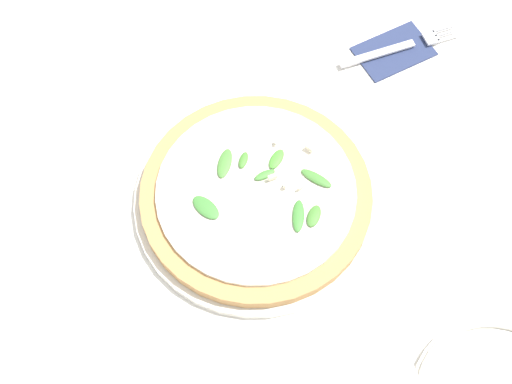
# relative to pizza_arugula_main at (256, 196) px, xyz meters

# --- Properties ---
(ground_plane) EXTENTS (6.00, 6.00, 0.00)m
(ground_plane) POSITION_rel_pizza_arugula_main_xyz_m (0.02, 0.01, -0.02)
(ground_plane) COLOR silver
(pizza_arugula_main) EXTENTS (0.33, 0.33, 0.05)m
(pizza_arugula_main) POSITION_rel_pizza_arugula_main_xyz_m (0.00, 0.00, 0.00)
(pizza_arugula_main) COLOR silver
(pizza_arugula_main) RESTS_ON ground_plane
(napkin) EXTENTS (0.13, 0.09, 0.01)m
(napkin) POSITION_rel_pizza_arugula_main_xyz_m (0.28, 0.18, -0.01)
(napkin) COLOR navy
(napkin) RESTS_ON ground_plane
(fork) EXTENTS (0.20, 0.03, 0.00)m
(fork) POSITION_rel_pizza_arugula_main_xyz_m (0.29, 0.18, -0.01)
(fork) COLOR silver
(fork) RESTS_ON ground_plane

